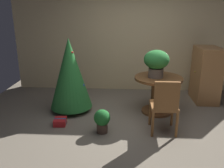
% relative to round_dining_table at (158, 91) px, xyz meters
% --- Properties ---
extents(ground_plane, '(6.60, 6.60, 0.00)m').
position_rel_round_dining_table_xyz_m(ground_plane, '(-0.36, -0.78, -0.45)').
color(ground_plane, '#756B5B').
extents(back_wall_panel, '(6.00, 0.10, 2.60)m').
position_rel_round_dining_table_xyz_m(back_wall_panel, '(-0.36, 1.42, 0.85)').
color(back_wall_panel, beige).
rests_on(back_wall_panel, ground_plane).
extents(round_dining_table, '(0.92, 0.92, 0.73)m').
position_rel_round_dining_table_xyz_m(round_dining_table, '(0.00, 0.00, 0.00)').
color(round_dining_table, brown).
rests_on(round_dining_table, ground_plane).
extents(flower_vase, '(0.47, 0.47, 0.52)m').
position_rel_round_dining_table_xyz_m(flower_vase, '(-0.06, -0.01, 0.58)').
color(flower_vase, '#665B51').
rests_on(flower_vase, round_dining_table).
extents(wooden_chair_near, '(0.43, 0.45, 0.93)m').
position_rel_round_dining_table_xyz_m(wooden_chair_near, '(0.00, -0.84, 0.07)').
color(wooden_chair_near, brown).
rests_on(wooden_chair_near, ground_plane).
extents(holiday_tree, '(0.83, 0.83, 1.46)m').
position_rel_round_dining_table_xyz_m(holiday_tree, '(-1.71, -0.01, 0.32)').
color(holiday_tree, brown).
rests_on(holiday_tree, ground_plane).
extents(gift_box_red, '(0.23, 0.25, 0.12)m').
position_rel_round_dining_table_xyz_m(gift_box_red, '(-1.78, -0.65, -0.39)').
color(gift_box_red, red).
rests_on(gift_box_red, ground_plane).
extents(wooden_cabinet, '(0.49, 0.76, 1.20)m').
position_rel_round_dining_table_xyz_m(wooden_cabinet, '(1.12, 0.70, 0.15)').
color(wooden_cabinet, '#9E6B3D').
rests_on(wooden_cabinet, ground_plane).
extents(potted_plant, '(0.27, 0.27, 0.40)m').
position_rel_round_dining_table_xyz_m(potted_plant, '(-1.01, -0.88, -0.22)').
color(potted_plant, '#4C382D').
rests_on(potted_plant, ground_plane).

